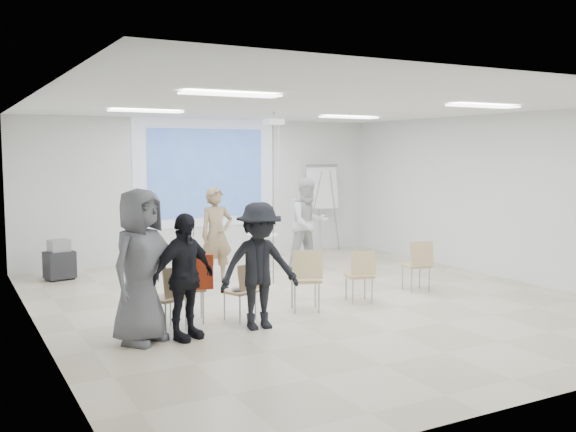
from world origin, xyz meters
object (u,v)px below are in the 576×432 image
player_right (309,218)px  audience_left (184,267)px  pedestal_table (263,250)px  audience_mid (259,257)px  chair_right_far (418,262)px  audience_outer (140,257)px  chair_center (306,275)px  laptop (239,289)px  chair_far_left (171,293)px  chair_left_inner (243,287)px  chair_left_mid (189,283)px  flipchart_easel (322,187)px  av_cart (59,261)px  chair_right_inner (361,272)px  player_left (216,229)px

player_right → audience_left: bearing=-138.3°
pedestal_table → audience_mid: bearing=-116.8°
audience_left → chair_right_far: bearing=-11.7°
audience_outer → chair_center: bearing=-25.9°
laptop → audience_outer: bearing=-4.3°
chair_far_left → audience_outer: size_ratio=0.41×
chair_left_inner → chair_right_far: size_ratio=0.93×
chair_left_mid → audience_mid: size_ratio=0.49×
pedestal_table → flipchart_easel: (2.32, 1.59, 1.08)m
chair_left_mid → audience_outer: (-0.81, -0.57, 0.50)m
chair_right_far → laptop: size_ratio=2.92×
chair_far_left → audience_left: size_ratio=0.48×
player_right → chair_far_left: 4.96m
pedestal_table → audience_mid: (-1.83, -3.63, 0.53)m
audience_outer → flipchart_easel: 7.65m
chair_left_mid → chair_right_far: chair_left_mid is taller
chair_far_left → laptop: bearing=-12.2°
chair_right_far → av_cart: 6.37m
flipchart_easel → chair_left_mid: bearing=-126.8°
laptop → chair_right_inner: bearing=160.3°
chair_center → av_cart: (-2.74, 4.17, -0.21)m
laptop → audience_outer: audience_outer is taller
player_left → chair_right_far: size_ratio=2.24×
laptop → audience_mid: audience_mid is taller
chair_far_left → laptop: (1.01, 0.13, -0.08)m
player_left → av_cart: (-2.40, 1.62, -0.62)m
player_right → chair_right_inner: player_right is taller
chair_far_left → laptop: chair_far_left is taller
player_left → chair_left_inner: player_left is taller
audience_mid → laptop: bearing=100.5°
audience_mid → audience_left: bearing=-175.3°
audience_outer → chair_far_left: bearing=-2.4°
chair_left_inner → laptop: size_ratio=2.73×
player_left → chair_right_far: (2.64, -2.27, -0.45)m
chair_left_inner → audience_outer: (-1.50, -0.33, 0.58)m
chair_left_inner → audience_mid: size_ratio=0.43×
chair_left_mid → av_cart: size_ratio=1.27×
chair_left_inner → av_cart: bearing=92.7°
player_left → audience_left: player_left is taller
chair_left_inner → chair_right_far: chair_right_far is taller
chair_far_left → player_left: bearing=37.7°
chair_right_far → audience_outer: audience_outer is taller
player_left → flipchart_easel: flipchart_easel is taller
pedestal_table → audience_left: bearing=-128.2°
chair_far_left → av_cart: (-0.71, 4.23, -0.17)m
chair_left_mid → pedestal_table: bearing=65.4°
laptop → audience_outer: size_ratio=0.14×
chair_center → flipchart_easel: size_ratio=0.45×
player_left → flipchart_easel: bearing=28.2°
pedestal_table → flipchart_easel: size_ratio=0.37×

